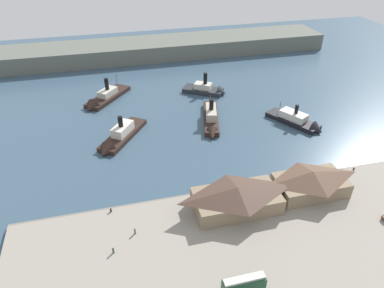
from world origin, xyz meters
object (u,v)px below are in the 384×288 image
mooring_post_east (354,168)px  ferry_approaching_west (299,122)px  ferry_shed_customs_shed (237,198)px  pedestrian_near_west_shed (113,250)px  street_tram (244,284)px  ferry_mid_harbor (103,99)px  pedestrian_at_waters_edge (135,231)px  ferry_near_quay (119,138)px  ferry_departing_north (211,119)px  ferry_shed_east_terminal (311,181)px  mooring_post_west (111,210)px  ferry_outer_harbor (208,90)px

mooring_post_east → ferry_approaching_west: bearing=92.8°
ferry_shed_customs_shed → pedestrian_near_west_shed: size_ratio=12.28×
street_tram → pedestrian_near_west_shed: (-23.49, 15.98, -1.75)m
street_tram → ferry_mid_harbor: size_ratio=0.36×
pedestrian_at_waters_edge → pedestrian_near_west_shed: pedestrian_near_west_shed is taller
ferry_near_quay → ferry_departing_north: bearing=7.0°
pedestrian_at_waters_edge → ferry_shed_east_terminal: bearing=4.2°
mooring_post_east → pedestrian_at_waters_edge: bearing=-172.1°
street_tram → mooring_post_west: 37.19m
ferry_shed_east_terminal → mooring_post_west: size_ratio=20.45×
pedestrian_near_west_shed → ferry_departing_north: (37.63, 51.08, -0.34)m
pedestrian_at_waters_edge → mooring_post_east: (63.51, 8.78, -0.34)m
ferry_shed_customs_shed → ferry_approaching_west: size_ratio=1.00×
street_tram → pedestrian_near_west_shed: 28.46m
ferry_shed_east_terminal → ferry_approaching_west: ferry_shed_east_terminal is taller
ferry_shed_customs_shed → ferry_mid_harbor: ferry_mid_harbor is taller
ferry_shed_east_terminal → pedestrian_at_waters_edge: size_ratio=10.62×
street_tram → pedestrian_at_waters_edge: (-18.31, 20.35, -1.75)m
ferry_shed_east_terminal → ferry_near_quay: bearing=139.8°
ferry_near_quay → ferry_outer_harbor: 48.84m
ferry_shed_customs_shed → ferry_near_quay: (-25.72, 40.34, -3.04)m
pedestrian_at_waters_edge → pedestrian_near_west_shed: bearing=-139.8°
mooring_post_west → ferry_near_quay: 34.39m
mooring_post_east → ferry_mid_harbor: ferry_mid_harbor is taller
pedestrian_at_waters_edge → mooring_post_west: pedestrian_at_waters_edge is taller
ferry_mid_harbor → ferry_near_quay: ferry_mid_harbor is taller
ferry_near_quay → ferry_approaching_west: size_ratio=1.09×
ferry_departing_north → ferry_near_quay: 33.08m
ferry_near_quay → mooring_post_west: bearing=-97.6°
mooring_post_west → ferry_outer_harbor: 76.85m
pedestrian_at_waters_edge → ferry_near_quay: bearing=90.5°
pedestrian_near_west_shed → ferry_outer_harbor: bearing=60.0°
mooring_post_west → ferry_departing_north: size_ratio=0.03×
ferry_near_quay → ferry_approaching_west: ferry_near_quay is taller
pedestrian_at_waters_edge → mooring_post_east: bearing=7.9°
pedestrian_near_west_shed → ferry_near_quay: bearing=84.2°
ferry_shed_customs_shed → mooring_post_west: (-30.26, 6.26, -2.82)m
ferry_outer_harbor → ferry_mid_harbor: bearing=176.9°
pedestrian_near_west_shed → ferry_shed_customs_shed: bearing=12.4°
ferry_shed_east_terminal → mooring_post_west: (-51.08, 5.18, -2.86)m
pedestrian_at_waters_edge → mooring_post_west: size_ratio=1.93×
street_tram → ferry_near_quay: bearing=106.5°
ferry_shed_east_terminal → street_tram: 36.62m
ferry_departing_north → ferry_outer_harbor: 25.87m
ferry_shed_customs_shed → ferry_shed_east_terminal: 20.85m
ferry_mid_harbor → pedestrian_near_west_shed: bearing=-90.8°
ferry_mid_harbor → ferry_departing_north: size_ratio=0.88×
pedestrian_near_west_shed → mooring_post_west: size_ratio=1.93×
ferry_shed_customs_shed → ferry_mid_harbor: 77.55m
mooring_post_west → street_tram: bearing=-51.3°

